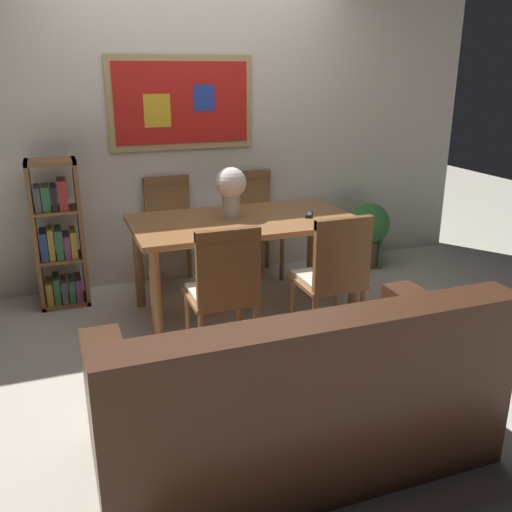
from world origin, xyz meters
TOP-DOWN VIEW (x-y plane):
  - ground_plane at (0.00, 0.00)m, footprint 12.00×12.00m
  - wall_back_with_painting at (-0.00, 1.36)m, footprint 5.20×0.14m
  - dining_table at (0.12, 0.42)m, footprint 1.61×0.88m
  - dining_chair_near_left at (-0.27, -0.33)m, footprint 0.40×0.41m
  - dining_chair_near_right at (0.46, -0.34)m, footprint 0.40×0.41m
  - dining_chair_far_right at (0.46, 1.17)m, footprint 0.40×0.41m
  - dining_chair_far_left at (-0.27, 1.17)m, footprint 0.40×0.41m
  - leather_couch at (-0.22, -1.28)m, footprint 1.80×0.84m
  - bookshelf at (-1.16, 1.04)m, footprint 0.36×0.28m
  - potted_ivy at (1.53, 1.00)m, footprint 0.39×0.39m
  - flower_vase at (0.05, 0.49)m, footprint 0.23×0.22m
  - tv_remote at (0.60, 0.33)m, footprint 0.12×0.16m

SIDE VIEW (x-z plane):
  - ground_plane at x=0.00m, z-range 0.00..0.00m
  - leather_couch at x=-0.22m, z-range -0.11..0.73m
  - potted_ivy at x=1.53m, z-range 0.03..0.65m
  - bookshelf at x=-1.16m, z-range -0.04..1.09m
  - dining_chair_near_left at x=-0.27m, z-range 0.08..0.99m
  - dining_chair_near_right at x=0.46m, z-range 0.08..0.99m
  - dining_chair_far_right at x=0.46m, z-range 0.08..0.99m
  - dining_chair_far_left at x=-0.27m, z-range 0.08..0.99m
  - dining_table at x=0.12m, z-range 0.27..1.00m
  - tv_remote at x=0.60m, z-range 0.72..0.75m
  - flower_vase at x=0.05m, z-range 0.76..1.13m
  - wall_back_with_painting at x=0.00m, z-range 0.00..2.60m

